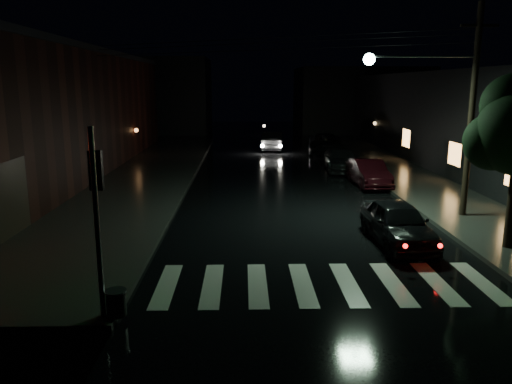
{
  "coord_description": "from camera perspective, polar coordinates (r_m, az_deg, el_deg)",
  "views": [
    {
      "loc": [
        0.85,
        -11.87,
        5.19
      ],
      "look_at": [
        1.27,
        4.74,
        1.6
      ],
      "focal_mm": 35.0,
      "sensor_mm": 36.0,
      "label": 1
    }
  ],
  "objects": [
    {
      "name": "ground",
      "position": [
        12.98,
        -5.17,
        -11.42
      ],
      "size": [
        120.0,
        120.0,
        0.0
      ],
      "primitive_type": "plane",
      "color": "black",
      "rests_on": "ground"
    },
    {
      "name": "oncoming_car",
      "position": [
        40.46,
        1.88,
        5.87
      ],
      "size": [
        1.97,
        4.66,
        1.49
      ],
      "primitive_type": "imported",
      "rotation": [
        0.0,
        0.0,
        3.06
      ],
      "color": "black",
      "rests_on": "ground"
    },
    {
      "name": "sidewalk_left",
      "position": [
        27.01,
        -13.92,
        0.91
      ],
      "size": [
        6.0,
        44.0,
        0.15
      ],
      "primitive_type": "cube",
      "color": "#282826",
      "rests_on": "ground"
    },
    {
      "name": "building_far_right",
      "position": [
        58.4,
        11.76,
        10.27
      ],
      "size": [
        14.0,
        10.0,
        7.0
      ],
      "primitive_type": "cube",
      "color": "black",
      "rests_on": "ground"
    },
    {
      "name": "utility_pole",
      "position": [
        20.5,
        21.8,
        9.68
      ],
      "size": [
        4.92,
        0.44,
        8.0
      ],
      "color": "black",
      "rests_on": "ground"
    },
    {
      "name": "signal_pole_corner",
      "position": [
        11.43,
        -16.66,
        -6.95
      ],
      "size": [
        0.68,
        0.61,
        4.2
      ],
      "color": "slate",
      "rests_on": "ground"
    },
    {
      "name": "building_far_left",
      "position": [
        57.91,
        -12.46,
        10.72
      ],
      "size": [
        14.0,
        10.0,
        8.0
      ],
      "primitive_type": "cube",
      "color": "black",
      "rests_on": "ground"
    },
    {
      "name": "parked_car_d",
      "position": [
        38.74,
        7.88,
        5.49
      ],
      "size": [
        3.22,
        5.7,
        1.5
      ],
      "primitive_type": "imported",
      "rotation": [
        0.0,
        0.0,
        -0.14
      ],
      "color": "black",
      "rests_on": "ground"
    },
    {
      "name": "parked_car_b",
      "position": [
        26.61,
        12.74,
        2.15
      ],
      "size": [
        1.58,
        4.24,
        1.39
      ],
      "primitive_type": "imported",
      "rotation": [
        0.0,
        0.0,
        0.03
      ],
      "color": "black",
      "rests_on": "ground"
    },
    {
      "name": "parked_car_a",
      "position": [
        17.16,
        15.87,
        -3.41
      ],
      "size": [
        1.85,
        4.25,
        1.43
      ],
      "primitive_type": "imported",
      "rotation": [
        0.0,
        0.0,
        0.04
      ],
      "color": "black",
      "rests_on": "ground"
    },
    {
      "name": "building_right",
      "position": [
        34.03,
        27.13,
        7.17
      ],
      "size": [
        10.0,
        40.0,
        6.0
      ],
      "primitive_type": "cube",
      "color": "black",
      "rests_on": "ground"
    },
    {
      "name": "parked_car_c",
      "position": [
        31.16,
        9.63,
        3.7
      ],
      "size": [
        2.14,
        4.79,
        1.37
      ],
      "primitive_type": "imported",
      "rotation": [
        0.0,
        0.0,
        -0.05
      ],
      "color": "black",
      "rests_on": "ground"
    },
    {
      "name": "building_left",
      "position": [
        30.73,
        -26.41,
        7.78
      ],
      "size": [
        10.0,
        36.0,
        7.0
      ],
      "primitive_type": "cube",
      "color": "black",
      "rests_on": "ground"
    },
    {
      "name": "sidewalk_right",
      "position": [
        27.91,
        17.72,
        1.04
      ],
      "size": [
        4.0,
        44.0,
        0.15
      ],
      "primitive_type": "cube",
      "color": "#282826",
      "rests_on": "ground"
    },
    {
      "name": "crosswalk",
      "position": [
        13.58,
        7.92,
        -10.37
      ],
      "size": [
        9.0,
        3.0,
        0.01
      ],
      "primitive_type": "cube",
      "color": "beige",
      "rests_on": "ground"
    }
  ]
}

